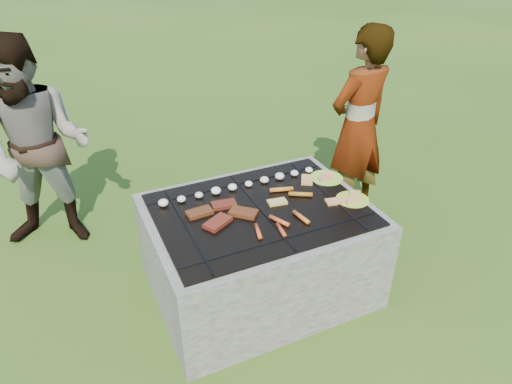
% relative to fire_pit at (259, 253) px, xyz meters
% --- Properties ---
extents(lawn, '(60.00, 60.00, 0.00)m').
position_rel_fire_pit_xyz_m(lawn, '(0.00, 0.00, -0.28)').
color(lawn, '#294C13').
rests_on(lawn, ground).
extents(fire_pit, '(1.30, 1.00, 0.62)m').
position_rel_fire_pit_xyz_m(fire_pit, '(0.00, 0.00, 0.00)').
color(fire_pit, '#A0998E').
rests_on(fire_pit, ground).
extents(mushrooms, '(1.06, 0.06, 0.04)m').
position_rel_fire_pit_xyz_m(mushrooms, '(-0.02, 0.27, 0.35)').
color(mushrooms, '#F5E3CF').
rests_on(mushrooms, fire_pit).
extents(pork_slabs, '(0.40, 0.29, 0.02)m').
position_rel_fire_pit_xyz_m(pork_slabs, '(-0.23, 0.03, 0.34)').
color(pork_slabs, brown).
rests_on(pork_slabs, fire_pit).
extents(sausages, '(0.50, 0.47, 0.03)m').
position_rel_fire_pit_xyz_m(sausages, '(0.13, -0.09, 0.34)').
color(sausages, orange).
rests_on(sausages, fire_pit).
extents(bread_on_grate, '(0.44, 0.41, 0.02)m').
position_rel_fire_pit_xyz_m(bread_on_grate, '(0.34, 0.04, 0.34)').
color(bread_on_grate, '#E3D374').
rests_on(bread_on_grate, fire_pit).
extents(plate_far, '(0.23, 0.23, 0.03)m').
position_rel_fire_pit_xyz_m(plate_far, '(0.56, 0.15, 0.33)').
color(plate_far, '#D7FF3C').
rests_on(plate_far, fire_pit).
extents(plate_near, '(0.24, 0.24, 0.03)m').
position_rel_fire_pit_xyz_m(plate_near, '(0.56, -0.14, 0.33)').
color(plate_near, '#FFF53C').
rests_on(plate_near, fire_pit).
extents(cook, '(0.60, 0.45, 1.49)m').
position_rel_fire_pit_xyz_m(cook, '(1.06, 0.51, 0.46)').
color(cook, '#9F9085').
rests_on(cook, ground).
extents(bystander, '(0.89, 0.79, 1.51)m').
position_rel_fire_pit_xyz_m(bystander, '(-1.13, 1.11, 0.47)').
color(bystander, '#A9988D').
rests_on(bystander, ground).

